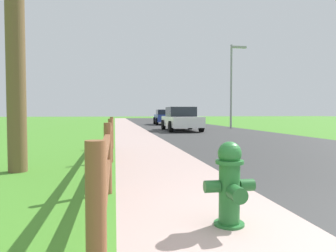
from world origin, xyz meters
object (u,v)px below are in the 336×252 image
Objects in this scene: parked_car_blue at (166,117)px; fire_hydrant at (230,183)px; parked_suv_white at (181,119)px; street_lamp at (233,79)px.

fire_hydrant is at bearing -97.88° from parked_car_blue.
parked_suv_white reaches higher than parked_car_blue.
parked_car_blue is (3.62, 26.17, 0.30)m from fire_hydrant.
parked_car_blue is 0.75× the size of street_lamp.
parked_car_blue is (0.66, 9.94, 0.00)m from parked_suv_white.
parked_suv_white reaches higher than fire_hydrant.
street_lamp is at bearing 25.10° from parked_suv_white.
fire_hydrant is 26.42m from parked_car_blue.
fire_hydrant is 0.19× the size of parked_car_blue.
parked_suv_white is 0.79× the size of street_lamp.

